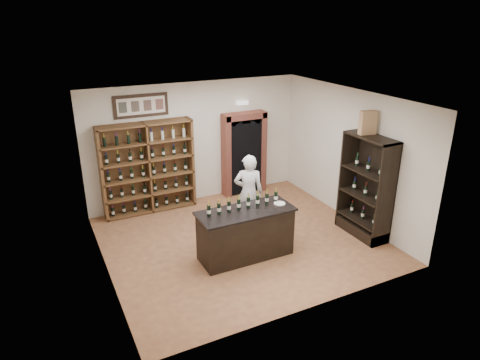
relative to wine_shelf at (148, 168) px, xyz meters
name	(u,v)px	position (x,y,z in m)	size (l,w,h in m)	color
floor	(241,240)	(1.30, -2.33, -1.10)	(5.50, 5.50, 0.00)	#9B683E
ceiling	(241,99)	(1.30, -2.33, 1.90)	(5.50, 5.50, 0.00)	white
wall_back	(196,143)	(1.30, 0.17, 0.40)	(5.50, 0.04, 3.00)	silver
wall_left	(99,199)	(-1.45, -2.33, 0.40)	(0.04, 5.00, 3.00)	silver
wall_right	(349,155)	(4.05, -2.33, 0.40)	(0.04, 5.00, 3.00)	silver
wine_shelf	(148,168)	(0.00, 0.00, 0.00)	(2.20, 0.38, 2.20)	brown
framed_picture	(141,106)	(0.00, 0.14, 1.45)	(1.25, 0.04, 0.52)	black
arched_doorway	(244,152)	(2.55, 0.00, 0.04)	(1.17, 0.35, 2.17)	black
emergency_light	(242,103)	(2.55, 0.09, 1.30)	(0.30, 0.10, 0.10)	white
tasting_counter	(246,234)	(1.10, -2.93, -0.61)	(1.88, 0.78, 1.00)	black
counter_bottle_0	(209,211)	(0.38, -2.84, 0.01)	(0.07, 0.07, 0.30)	black
counter_bottle_1	(219,209)	(0.59, -2.84, 0.01)	(0.07, 0.07, 0.30)	black
counter_bottle_2	(229,206)	(0.79, -2.84, 0.01)	(0.07, 0.07, 0.30)	black
counter_bottle_3	(239,204)	(1.00, -2.84, 0.01)	(0.07, 0.07, 0.30)	black
counter_bottle_4	(248,202)	(1.20, -2.84, 0.01)	(0.07, 0.07, 0.30)	black
counter_bottle_5	(258,201)	(1.41, -2.84, 0.01)	(0.07, 0.07, 0.30)	black
counter_bottle_6	(267,199)	(1.61, -2.84, 0.01)	(0.07, 0.07, 0.30)	black
counter_bottle_7	(276,197)	(1.82, -2.84, 0.01)	(0.07, 0.07, 0.30)	black
side_cabinet	(365,202)	(3.82, -3.23, -0.35)	(0.48, 1.20, 2.20)	black
shopkeeper	(249,193)	(1.69, -1.92, -0.23)	(0.63, 0.41, 1.73)	silver
plate	(279,203)	(1.83, -2.97, -0.09)	(0.23, 0.23, 0.02)	beige
wine_crate	(368,123)	(3.81, -3.06, 1.34)	(0.34, 0.14, 0.49)	#A28255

